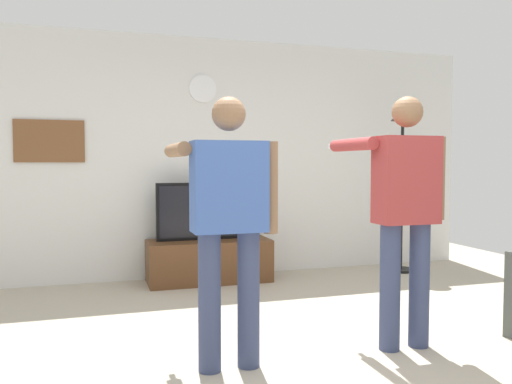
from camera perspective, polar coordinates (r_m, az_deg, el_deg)
name	(u,v)px	position (r m, az deg, el deg)	size (l,w,h in m)	color
ground_plane	(320,369)	(3.46, 7.00, -18.73)	(8.40, 8.40, 0.00)	#B2A893
back_wall	(214,158)	(6.02, -4.59, 3.72)	(6.40, 0.10, 2.70)	silver
tv_stand	(209,261)	(5.74, -5.17, -7.51)	(1.32, 0.56, 0.46)	brown
television	(208,211)	(5.71, -5.30, -2.09)	(1.12, 0.07, 0.62)	black
wall_clock	(203,89)	(5.99, -5.86, 11.17)	(0.31, 0.31, 0.03)	white
framed_picture	(50,141)	(5.84, -21.67, 5.20)	(0.69, 0.04, 0.44)	brown
floor_lamp	(402,156)	(6.42, 15.72, 3.87)	(0.32, 0.32, 1.93)	black
person_standing_nearer_lamp	(228,214)	(3.23, -3.04, -2.48)	(0.64, 0.78, 1.69)	#384266
person_standing_nearer_couch	(405,206)	(3.74, 15.99, -1.48)	(0.61, 0.78, 1.74)	#384266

